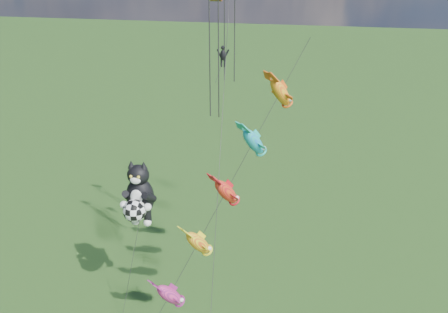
# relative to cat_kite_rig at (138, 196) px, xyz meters

# --- Properties ---
(cat_kite_rig) EXTENTS (2.36, 4.08, 11.21)m
(cat_kite_rig) POSITION_rel_cat_kite_rig_xyz_m (0.00, 0.00, 0.00)
(cat_kite_rig) COLOR brown
(cat_kite_rig) RESTS_ON ground
(fish_windsock_rig) EXTENTS (9.88, 12.68, 19.28)m
(fish_windsock_rig) POSITION_rel_cat_kite_rig_xyz_m (6.57, -2.36, 2.15)
(fish_windsock_rig) COLOR brown
(fish_windsock_rig) RESTS_ON ground
(parafoil_rig) EXTENTS (2.85, 17.38, 23.23)m
(parafoil_rig) POSITION_rel_cat_kite_rig_xyz_m (5.31, 2.98, 9.61)
(parafoil_rig) COLOR brown
(parafoil_rig) RESTS_ON ground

